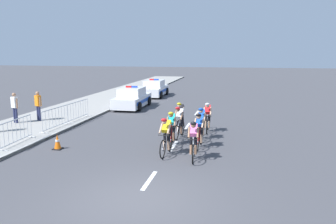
% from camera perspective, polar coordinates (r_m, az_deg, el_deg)
% --- Properties ---
extents(ground_plane, '(160.00, 160.00, 0.00)m').
position_cam_1_polar(ground_plane, '(9.46, -5.50, -14.70)').
color(ground_plane, '#424247').
extents(sidewalk_slab, '(4.70, 60.00, 0.12)m').
position_cam_1_polar(sidewalk_slab, '(25.00, -13.93, 0.96)').
color(sidewalk_slab, gray).
rests_on(sidewalk_slab, ground).
extents(kerb_edge, '(0.16, 60.00, 0.13)m').
position_cam_1_polar(kerb_edge, '(24.10, -9.06, 0.80)').
color(kerb_edge, '#9E9E99').
rests_on(kerb_edge, ground).
extents(lane_markings_centre, '(0.14, 17.60, 0.01)m').
position_cam_1_polar(lane_markings_centre, '(14.36, 0.98, -5.82)').
color(lane_markings_centre, white).
rests_on(lane_markings_centre, ground).
extents(cyclist_lead, '(0.44, 1.72, 1.56)m').
position_cam_1_polar(cyclist_lead, '(12.93, -0.33, -4.06)').
color(cyclist_lead, black).
rests_on(cyclist_lead, ground).
extents(cyclist_second, '(0.45, 1.72, 1.56)m').
position_cam_1_polar(cyclist_second, '(12.39, 4.40, -4.72)').
color(cyclist_second, black).
rests_on(cyclist_second, ground).
extents(cyclist_third, '(0.45, 1.72, 1.56)m').
position_cam_1_polar(cyclist_third, '(14.26, 0.60, -2.69)').
color(cyclist_third, black).
rests_on(cyclist_third, ground).
extents(cyclist_fourth, '(0.42, 1.72, 1.56)m').
position_cam_1_polar(cyclist_fourth, '(13.97, 5.42, -3.01)').
color(cyclist_fourth, black).
rests_on(cyclist_fourth, ground).
extents(cyclist_fifth, '(0.45, 1.72, 1.56)m').
position_cam_1_polar(cyclist_fifth, '(15.52, 1.96, -1.62)').
color(cyclist_fifth, black).
rests_on(cyclist_fifth, ground).
extents(cyclist_sixth, '(0.42, 1.72, 1.56)m').
position_cam_1_polar(cyclist_sixth, '(15.31, 5.76, -1.84)').
color(cyclist_sixth, black).
rests_on(cyclist_sixth, ground).
extents(cyclist_seventh, '(0.42, 1.72, 1.56)m').
position_cam_1_polar(cyclist_seventh, '(16.77, 2.12, -0.72)').
color(cyclist_seventh, black).
rests_on(cyclist_seventh, ground).
extents(cyclist_eighth, '(0.43, 1.72, 1.56)m').
position_cam_1_polar(cyclist_eighth, '(16.77, 6.81, -0.79)').
color(cyclist_eighth, black).
rests_on(cyclist_eighth, ground).
extents(police_car_nearest, '(2.06, 4.43, 1.59)m').
position_cam_1_polar(police_car_nearest, '(24.08, -6.18, 2.34)').
color(police_car_nearest, white).
rests_on(police_car_nearest, ground).
extents(police_car_second, '(2.06, 4.43, 1.59)m').
position_cam_1_polar(police_car_second, '(30.22, -2.37, 4.01)').
color(police_car_second, white).
rests_on(police_car_second, ground).
extents(crowd_barrier_front, '(0.66, 2.32, 1.07)m').
position_cam_1_polar(crowd_barrier_front, '(15.54, -24.67, -3.09)').
color(crowd_barrier_front, '#B7BABF').
rests_on(crowd_barrier_front, sidewalk_slab).
extents(crowd_barrier_middle, '(0.56, 2.32, 1.07)m').
position_cam_1_polar(crowd_barrier_middle, '(17.87, -18.80, -1.04)').
color(crowd_barrier_middle, '#B7BABF').
rests_on(crowd_barrier_middle, sidewalk_slab).
extents(crowd_barrier_rear, '(0.57, 2.32, 1.07)m').
position_cam_1_polar(crowd_barrier_rear, '(19.88, -15.20, 0.25)').
color(crowd_barrier_rear, '#B7BABF').
rests_on(crowd_barrier_rear, sidewalk_slab).
extents(traffic_cone_near, '(0.36, 0.36, 0.64)m').
position_cam_1_polar(traffic_cone_near, '(14.53, -18.51, -4.92)').
color(traffic_cone_near, black).
rests_on(traffic_cone_near, ground).
extents(spectator_closest, '(0.50, 0.36, 1.68)m').
position_cam_1_polar(spectator_closest, '(20.20, -21.48, 1.31)').
color(spectator_closest, '#23284C').
rests_on(spectator_closest, sidewalk_slab).
extents(spectator_middle, '(0.51, 0.33, 1.68)m').
position_cam_1_polar(spectator_middle, '(20.05, -24.90, 1.00)').
color(spectator_middle, '#23284C').
rests_on(spectator_middle, sidewalk_slab).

